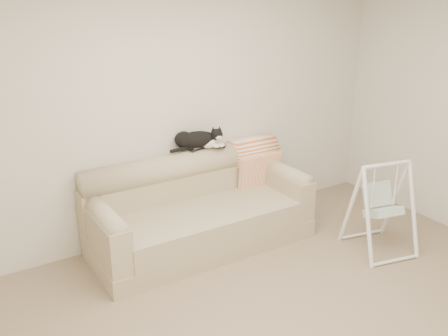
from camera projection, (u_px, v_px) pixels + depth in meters
name	position (u px, v px, depth m)	size (l,w,h in m)	color
ground_plane	(299.00, 329.00, 3.83)	(5.00, 5.00, 0.00)	#796651
room_shell	(311.00, 139.00, 3.30)	(5.04, 4.04, 2.60)	beige
sofa	(198.00, 211.00, 5.00)	(2.20, 0.93, 0.90)	tan
remote_a	(197.00, 149.00, 5.07)	(0.19, 0.09, 0.03)	black
remote_b	(218.00, 146.00, 5.17)	(0.15, 0.16, 0.02)	black
tuxedo_cat	(197.00, 139.00, 5.05)	(0.58, 0.32, 0.23)	black
throw_blanket	(253.00, 155.00, 5.46)	(0.53, 0.38, 0.58)	#D2591F
baby_swing	(381.00, 207.00, 4.84)	(0.67, 0.70, 0.92)	white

